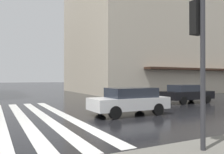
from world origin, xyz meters
TOP-DOWN VIEW (x-y plane):
  - ground_plane at (0.00, 0.00)m, footprint 220.00×220.00m
  - haussmann_block_corner at (20.37, -21.95)m, footprint 16.95×28.53m
  - traffic_signal_post at (-3.68, -2.19)m, footprint 0.44×0.30m
  - car_black at (5.50, -11.09)m, footprint 1.85×4.10m
  - car_white at (2.50, -3.98)m, footprint 1.85×4.10m

SIDE VIEW (x-z plane):
  - ground_plane at x=0.00m, z-range 0.00..0.00m
  - car_black at x=5.50m, z-range 0.05..1.46m
  - car_white at x=2.50m, z-range 0.05..1.46m
  - traffic_signal_post at x=-3.68m, z-range 0.96..4.65m
  - haussmann_block_corner at x=20.37m, z-range -0.24..23.01m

